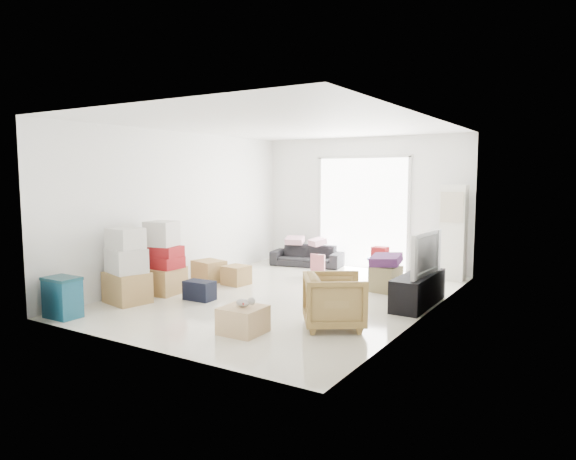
% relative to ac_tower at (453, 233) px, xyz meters
% --- Properties ---
extents(room_shell, '(4.98, 6.48, 3.18)m').
position_rel_ac_tower_xyz_m(room_shell, '(-1.95, -2.65, 0.48)').
color(room_shell, white).
rests_on(room_shell, ground).
extents(sliding_door, '(2.10, 0.04, 2.33)m').
position_rel_ac_tower_xyz_m(sliding_door, '(-1.95, 0.33, 0.37)').
color(sliding_door, white).
rests_on(sliding_door, room_shell).
extents(ac_tower, '(0.45, 0.30, 1.75)m').
position_rel_ac_tower_xyz_m(ac_tower, '(0.00, 0.00, 0.00)').
color(ac_tower, silver).
rests_on(ac_tower, room_shell).
extents(tv_console, '(0.42, 1.40, 0.47)m').
position_rel_ac_tower_xyz_m(tv_console, '(0.05, -2.17, -0.64)').
color(tv_console, black).
rests_on(tv_console, room_shell).
extents(television, '(0.69, 1.14, 0.14)m').
position_rel_ac_tower_xyz_m(television, '(0.05, -2.17, -0.34)').
color(television, black).
rests_on(television, tv_console).
extents(sofa, '(1.56, 0.70, 0.59)m').
position_rel_ac_tower_xyz_m(sofa, '(-2.99, -0.15, -0.58)').
color(sofa, black).
rests_on(sofa, room_shell).
extents(pillow_left, '(0.50, 0.44, 0.13)m').
position_rel_ac_tower_xyz_m(pillow_left, '(-3.31, -0.14, -0.22)').
color(pillow_left, '#E8A9B4').
rests_on(pillow_left, sofa).
extents(pillow_right, '(0.43, 0.41, 0.12)m').
position_rel_ac_tower_xyz_m(pillow_right, '(-2.77, -0.11, -0.23)').
color(pillow_right, '#E8A9B4').
rests_on(pillow_right, sofa).
extents(armchair, '(0.98, 1.00, 0.76)m').
position_rel_ac_tower_xyz_m(armchair, '(-0.51, -3.83, -0.50)').
color(armchair, '#9F7D46').
rests_on(armchair, room_shell).
extents(storage_bins, '(0.48, 0.34, 0.56)m').
position_rel_ac_tower_xyz_m(storage_bins, '(-3.85, -5.35, -0.59)').
color(storage_bins, navy).
rests_on(storage_bins, room_shell).
extents(box_stack_a, '(0.71, 0.63, 1.14)m').
position_rel_ac_tower_xyz_m(box_stack_a, '(-3.75, -4.33, -0.36)').
color(box_stack_a, '#A38149').
rests_on(box_stack_a, room_shell).
extents(box_stack_b, '(0.64, 0.64, 1.18)m').
position_rel_ac_tower_xyz_m(box_stack_b, '(-3.75, -3.59, -0.36)').
color(box_stack_b, '#A38149').
rests_on(box_stack_b, room_shell).
extents(box_stack_c, '(0.61, 0.54, 0.38)m').
position_rel_ac_tower_xyz_m(box_stack_c, '(-3.72, -2.48, -0.68)').
color(box_stack_c, '#A38149').
rests_on(box_stack_c, room_shell).
extents(loose_box, '(0.44, 0.44, 0.33)m').
position_rel_ac_tower_xyz_m(loose_box, '(-3.13, -2.43, -0.71)').
color(loose_box, '#A38149').
rests_on(loose_box, room_shell).
extents(duffel_bag, '(0.47, 0.30, 0.30)m').
position_rel_ac_tower_xyz_m(duffel_bag, '(-2.94, -3.62, -0.73)').
color(duffel_bag, black).
rests_on(duffel_bag, room_shell).
extents(ottoman, '(0.47, 0.47, 0.43)m').
position_rel_ac_tower_xyz_m(ottoman, '(-0.69, -1.57, -0.66)').
color(ottoman, '#88764F').
rests_on(ottoman, room_shell).
extents(blanket, '(0.53, 0.53, 0.14)m').
position_rel_ac_tower_xyz_m(blanket, '(-0.69, -1.57, -0.38)').
color(blanket, '#4D2257').
rests_on(blanket, ottoman).
extents(kids_table, '(0.47, 0.47, 0.61)m').
position_rel_ac_tower_xyz_m(kids_table, '(-1.15, -0.67, -0.44)').
color(kids_table, '#112FC2').
rests_on(kids_table, room_shell).
extents(toy_walker, '(0.33, 0.29, 0.43)m').
position_rel_ac_tower_xyz_m(toy_walker, '(-2.25, -1.12, -0.76)').
color(toy_walker, silver).
rests_on(toy_walker, room_shell).
extents(wood_crate, '(0.50, 0.50, 0.33)m').
position_rel_ac_tower_xyz_m(wood_crate, '(-1.36, -4.61, -0.71)').
color(wood_crate, tan).
rests_on(wood_crate, room_shell).
extents(plush_bunny, '(0.25, 0.14, 0.12)m').
position_rel_ac_tower_xyz_m(plush_bunny, '(-1.33, -4.61, -0.49)').
color(plush_bunny, '#B2ADA8').
rests_on(plush_bunny, wood_crate).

